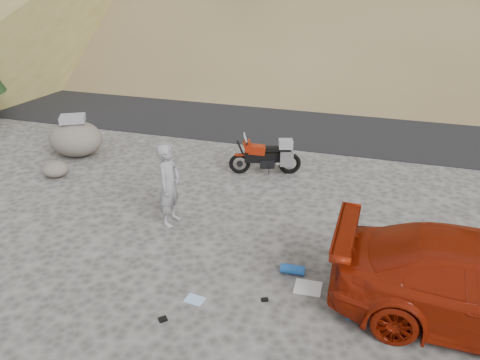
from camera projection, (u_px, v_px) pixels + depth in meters
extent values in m
plane|color=#42403D|center=(239.00, 242.00, 9.99)|extent=(140.00, 140.00, 0.00)
cube|color=black|center=(307.00, 117.00, 17.77)|extent=(120.00, 7.00, 0.05)
torus|color=black|center=(240.00, 164.00, 13.02)|extent=(0.60, 0.28, 0.59)
cylinder|color=black|center=(240.00, 164.00, 13.02)|extent=(0.19, 0.10, 0.18)
torus|color=black|center=(290.00, 163.00, 13.03)|extent=(0.64, 0.31, 0.63)
cylinder|color=black|center=(290.00, 163.00, 13.03)|extent=(0.21, 0.13, 0.20)
cylinder|color=black|center=(242.00, 153.00, 12.87)|extent=(0.34, 0.15, 0.73)
cylinder|color=black|center=(247.00, 141.00, 12.73)|extent=(0.20, 0.54, 0.04)
cube|color=black|center=(264.00, 157.00, 12.94)|extent=(1.09, 0.52, 0.27)
cube|color=black|center=(267.00, 163.00, 13.01)|extent=(0.47, 0.38, 0.25)
cube|color=maroon|center=(257.00, 150.00, 12.84)|extent=(0.53, 0.40, 0.28)
cube|color=maroon|center=(248.00, 146.00, 12.79)|extent=(0.35, 0.37, 0.32)
cube|color=silver|center=(246.00, 138.00, 12.69)|extent=(0.18, 0.29, 0.23)
cube|color=black|center=(272.00, 149.00, 12.83)|extent=(0.53, 0.33, 0.11)
cube|color=black|center=(285.00, 150.00, 12.85)|extent=(0.35, 0.25, 0.09)
cube|color=#BCBBC0|center=(287.00, 159.00, 12.72)|extent=(0.38, 0.21, 0.40)
cube|color=#BCBBC0|center=(285.00, 153.00, 13.14)|extent=(0.38, 0.21, 0.40)
cube|color=gray|center=(286.00, 144.00, 12.77)|extent=(0.45, 0.40, 0.23)
cube|color=maroon|center=(240.00, 155.00, 12.90)|extent=(0.29, 0.18, 0.04)
cylinder|color=black|center=(269.00, 170.00, 12.94)|extent=(0.08, 0.19, 0.33)
cylinder|color=#BCBBC0|center=(284.00, 163.00, 12.89)|extent=(0.42, 0.20, 0.12)
imported|color=gray|center=(172.00, 222.00, 10.73)|extent=(0.50, 0.72, 1.91)
ellipsoid|color=#554F48|center=(76.00, 139.00, 14.14)|extent=(1.95, 1.78, 1.06)
cube|color=gray|center=(73.00, 119.00, 13.87)|extent=(0.81, 0.75, 0.18)
ellipsoid|color=#554F48|center=(55.00, 169.00, 12.88)|extent=(0.77, 0.70, 0.43)
cube|color=white|center=(308.00, 288.00, 8.60)|extent=(0.50, 0.45, 0.02)
cylinder|color=#1B52A6|center=(293.00, 269.00, 8.96)|extent=(0.48, 0.21, 0.19)
cylinder|color=#1B52A6|center=(349.00, 313.00, 7.83)|extent=(0.08, 0.08, 0.23)
cone|color=red|center=(344.00, 302.00, 8.11)|extent=(0.16, 0.16, 0.20)
cube|color=black|center=(265.00, 300.00, 8.29)|extent=(0.14, 0.13, 0.03)
cube|color=black|center=(163.00, 319.00, 7.83)|extent=(0.17, 0.17, 0.05)
cube|color=#96BDE8|center=(195.00, 300.00, 8.30)|extent=(0.37, 0.29, 0.01)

